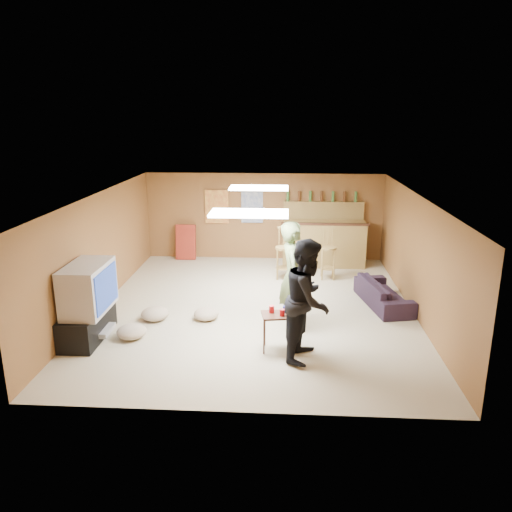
# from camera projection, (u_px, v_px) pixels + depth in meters

# --- Properties ---
(ground) EXTENTS (7.00, 7.00, 0.00)m
(ground) POSITION_uv_depth(u_px,v_px,m) (255.00, 308.00, 9.68)
(ground) COLOR #B4A889
(ground) RESTS_ON ground
(ceiling) EXTENTS (6.00, 7.00, 0.02)m
(ceiling) POSITION_uv_depth(u_px,v_px,m) (255.00, 196.00, 9.07)
(ceiling) COLOR silver
(ceiling) RESTS_ON ground
(wall_back) EXTENTS (6.00, 0.02, 2.20)m
(wall_back) POSITION_uv_depth(u_px,v_px,m) (264.00, 217.00, 12.73)
(wall_back) COLOR brown
(wall_back) RESTS_ON ground
(wall_front) EXTENTS (6.00, 0.02, 2.20)m
(wall_front) POSITION_uv_depth(u_px,v_px,m) (237.00, 333.00, 6.01)
(wall_front) COLOR brown
(wall_front) RESTS_ON ground
(wall_left) EXTENTS (0.02, 7.00, 2.20)m
(wall_left) POSITION_uv_depth(u_px,v_px,m) (99.00, 251.00, 9.55)
(wall_left) COLOR brown
(wall_left) RESTS_ON ground
(wall_right) EXTENTS (0.02, 7.00, 2.20)m
(wall_right) POSITION_uv_depth(u_px,v_px,m) (417.00, 257.00, 9.19)
(wall_right) COLOR brown
(wall_right) RESTS_ON ground
(tv_stand) EXTENTS (0.55, 1.30, 0.50)m
(tv_stand) POSITION_uv_depth(u_px,v_px,m) (87.00, 324.00, 8.33)
(tv_stand) COLOR black
(tv_stand) RESTS_ON ground
(dvd_box) EXTENTS (0.35, 0.50, 0.08)m
(dvd_box) POSITION_uv_depth(u_px,v_px,m) (101.00, 330.00, 8.34)
(dvd_box) COLOR #B2B2B7
(dvd_box) RESTS_ON tv_stand
(tv_body) EXTENTS (0.60, 1.10, 0.80)m
(tv_body) POSITION_uv_depth(u_px,v_px,m) (88.00, 288.00, 8.14)
(tv_body) COLOR #B2B2B7
(tv_body) RESTS_ON tv_stand
(tv_screen) EXTENTS (0.02, 0.95, 0.65)m
(tv_screen) POSITION_uv_depth(u_px,v_px,m) (107.00, 288.00, 8.13)
(tv_screen) COLOR navy
(tv_screen) RESTS_ON tv_body
(bar_counter) EXTENTS (2.00, 0.60, 1.10)m
(bar_counter) POSITION_uv_depth(u_px,v_px,m) (324.00, 244.00, 12.26)
(bar_counter) COLOR olive
(bar_counter) RESTS_ON ground
(bar_lip) EXTENTS (2.10, 0.12, 0.05)m
(bar_lip) POSITION_uv_depth(u_px,v_px,m) (325.00, 224.00, 11.87)
(bar_lip) COLOR #381D12
(bar_lip) RESTS_ON bar_counter
(bar_shelf) EXTENTS (2.00, 0.18, 0.05)m
(bar_shelf) POSITION_uv_depth(u_px,v_px,m) (324.00, 202.00, 12.43)
(bar_shelf) COLOR olive
(bar_shelf) RESTS_ON bar_backing
(bar_backing) EXTENTS (2.00, 0.14, 0.60)m
(bar_backing) POSITION_uv_depth(u_px,v_px,m) (323.00, 214.00, 12.54)
(bar_backing) COLOR olive
(bar_backing) RESTS_ON bar_counter
(poster_left) EXTENTS (0.60, 0.03, 0.85)m
(poster_left) POSITION_uv_depth(u_px,v_px,m) (217.00, 207.00, 12.69)
(poster_left) COLOR #BF3F26
(poster_left) RESTS_ON wall_back
(poster_right) EXTENTS (0.55, 0.03, 0.80)m
(poster_right) POSITION_uv_depth(u_px,v_px,m) (252.00, 207.00, 12.64)
(poster_right) COLOR #334C99
(poster_right) RESTS_ON wall_back
(folding_chair_stack) EXTENTS (0.50, 0.26, 0.91)m
(folding_chair_stack) POSITION_uv_depth(u_px,v_px,m) (186.00, 242.00, 12.83)
(folding_chair_stack) COLOR maroon
(folding_chair_stack) RESTS_ON ground
(ceiling_panel_front) EXTENTS (1.20, 0.60, 0.04)m
(ceiling_panel_front) POSITION_uv_depth(u_px,v_px,m) (249.00, 213.00, 7.64)
(ceiling_panel_front) COLOR white
(ceiling_panel_front) RESTS_ON ceiling
(ceiling_panel_back) EXTENTS (1.20, 0.60, 0.04)m
(ceiling_panel_back) POSITION_uv_depth(u_px,v_px,m) (259.00, 188.00, 10.23)
(ceiling_panel_back) COLOR white
(ceiling_panel_back) RESTS_ON ceiling
(person_olive) EXTENTS (0.49, 0.72, 1.92)m
(person_olive) POSITION_uv_depth(u_px,v_px,m) (293.00, 276.00, 8.52)
(person_olive) COLOR #5A6C3E
(person_olive) RESTS_ON ground
(person_black) EXTENTS (0.94, 1.08, 1.88)m
(person_black) POSITION_uv_depth(u_px,v_px,m) (308.00, 300.00, 7.50)
(person_black) COLOR black
(person_black) RESTS_ON ground
(sofa) EXTENTS (0.98, 1.77, 0.49)m
(sofa) POSITION_uv_depth(u_px,v_px,m) (384.00, 293.00, 9.78)
(sofa) COLOR black
(sofa) RESTS_ON ground
(tray_table) EXTENTS (0.53, 0.45, 0.62)m
(tray_table) POSITION_uv_depth(u_px,v_px,m) (277.00, 332.00, 7.89)
(tray_table) COLOR #381D12
(tray_table) RESTS_ON ground
(cup_red_near) EXTENTS (0.09, 0.09, 0.12)m
(cup_red_near) POSITION_uv_depth(u_px,v_px,m) (272.00, 309.00, 7.85)
(cup_red_near) COLOR red
(cup_red_near) RESTS_ON tray_table
(cup_red_far) EXTENTS (0.08, 0.08, 0.11)m
(cup_red_far) POSITION_uv_depth(u_px,v_px,m) (282.00, 313.00, 7.73)
(cup_red_far) COLOR red
(cup_red_far) RESTS_ON tray_table
(cup_blue) EXTENTS (0.09, 0.09, 0.10)m
(cup_blue) POSITION_uv_depth(u_px,v_px,m) (285.00, 309.00, 7.86)
(cup_blue) COLOR navy
(cup_blue) RESTS_ON tray_table
(bar_stool_left) EXTENTS (0.49, 0.49, 1.17)m
(bar_stool_left) POSITION_uv_depth(u_px,v_px,m) (283.00, 254.00, 11.27)
(bar_stool_left) COLOR olive
(bar_stool_left) RESTS_ON ground
(bar_stool_right) EXTENTS (0.45, 0.45, 1.20)m
(bar_stool_right) POSITION_uv_depth(u_px,v_px,m) (328.00, 253.00, 11.26)
(bar_stool_right) COLOR olive
(bar_stool_right) RESTS_ON ground
(cushion_near_tv) EXTENTS (0.55, 0.55, 0.23)m
(cushion_near_tv) POSITION_uv_depth(u_px,v_px,m) (155.00, 314.00, 9.12)
(cushion_near_tv) COLOR tan
(cushion_near_tv) RESTS_ON ground
(cushion_mid) EXTENTS (0.46, 0.46, 0.21)m
(cushion_mid) POSITION_uv_depth(u_px,v_px,m) (206.00, 314.00, 9.14)
(cushion_mid) COLOR tan
(cushion_mid) RESTS_ON ground
(cushion_far) EXTENTS (0.50, 0.50, 0.22)m
(cushion_far) POSITION_uv_depth(u_px,v_px,m) (132.00, 332.00, 8.38)
(cushion_far) COLOR tan
(cushion_far) RESTS_ON ground
(bottle_row) EXTENTS (1.76, 0.08, 0.26)m
(bottle_row) POSITION_uv_depth(u_px,v_px,m) (322.00, 196.00, 12.38)
(bottle_row) COLOR #3F7233
(bottle_row) RESTS_ON bar_shelf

